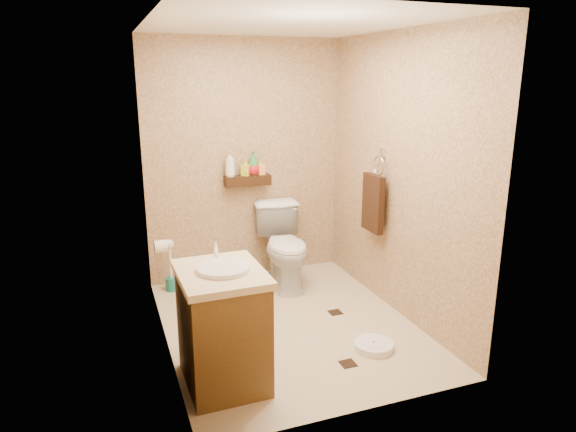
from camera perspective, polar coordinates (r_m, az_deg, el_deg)
name	(u,v)px	position (r m, az deg, el deg)	size (l,w,h in m)	color
ground	(288,324)	(4.43, 0.01, -11.93)	(2.50, 2.50, 0.00)	beige
wall_back	(245,161)	(5.20, -4.79, 6.06)	(2.00, 0.04, 2.40)	tan
wall_front	(365,228)	(2.92, 8.54, -1.31)	(2.00, 0.04, 2.40)	tan
wall_left	(158,195)	(3.81, -14.26, 2.26)	(0.04, 2.50, 2.40)	tan
wall_right	(398,177)	(4.47, 12.16, 4.26)	(0.04, 2.50, 2.40)	tan
ceiling	(288,23)	(3.96, 0.02, 20.67)	(2.00, 2.50, 0.02)	white
wall_shelf	(248,180)	(5.16, -4.51, 3.96)	(0.46, 0.14, 0.10)	#331D0E
floor_accents	(296,327)	(4.39, 0.94, -12.19)	(1.17, 1.34, 0.01)	black
toilet	(285,246)	(5.09, -0.38, -3.39)	(0.45, 0.79, 0.80)	white
vanity	(223,326)	(3.53, -7.27, -11.98)	(0.56, 0.67, 0.94)	brown
bathroom_scale	(374,346)	(4.11, 9.50, -14.01)	(0.39, 0.39, 0.06)	white
toilet_brush	(171,273)	(5.14, -12.87, -6.16)	(0.12, 0.12, 0.52)	#1B6D63
towel_ring	(373,200)	(4.69, 9.47, 1.71)	(0.12, 0.30, 0.76)	silver
toilet_paper	(161,246)	(4.60, -13.95, -3.28)	(0.12, 0.11, 0.12)	white
bottle_a	(230,164)	(5.08, -6.47, 5.78)	(0.10, 0.10, 0.26)	white
bottle_b	(246,167)	(5.13, -4.73, 5.44)	(0.08, 0.08, 0.17)	gold
bottle_c	(253,167)	(5.15, -3.88, 5.44)	(0.13, 0.13, 0.16)	red
bottle_d	(253,163)	(5.14, -3.87, 5.88)	(0.09, 0.09, 0.24)	green
bottle_e	(261,167)	(5.17, -3.07, 5.49)	(0.07, 0.07, 0.16)	#FFAB54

